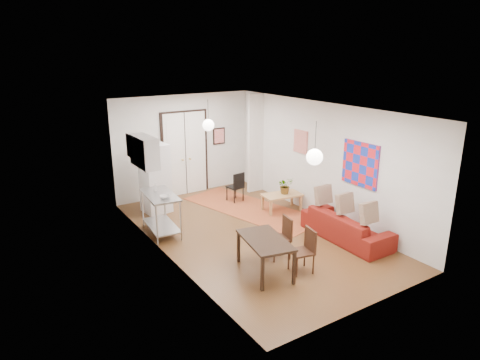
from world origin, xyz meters
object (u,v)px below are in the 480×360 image
kitchen_counter (161,208)px  sofa (346,226)px  black_side_chair (233,184)px  dining_table (265,243)px  coffee_table (282,196)px  dining_chair_near (276,234)px  dining_chair_far (299,246)px  fridge (155,178)px

kitchen_counter → sofa: bearing=-31.6°
sofa → black_side_chair: 3.67m
dining_table → coffee_table: bearing=46.6°
kitchen_counter → dining_chair_near: 2.81m
sofa → coffee_table: sofa is taller
kitchen_counter → dining_table: size_ratio=0.95×
dining_chair_far → fridge: bearing=-154.7°
sofa → kitchen_counter: kitchen_counter is taller
dining_chair_near → black_side_chair: bearing=173.9°
coffee_table → dining_chair_far: bearing=-122.3°
dining_chair_near → dining_chair_far: same height
coffee_table → fridge: (-2.82, 1.73, 0.51)m
dining_chair_near → dining_chair_far: 0.70m
coffee_table → dining_chair_near: (-1.71, -2.01, 0.10)m
coffee_table → black_side_chair: size_ratio=1.29×
sofa → fridge: size_ratio=1.20×
sofa → coffee_table: (-0.10, 2.21, 0.08)m
kitchen_counter → dining_chair_far: size_ratio=1.51×
fridge → black_side_chair: size_ratio=2.14×
fridge → coffee_table: bearing=-36.8°
dining_chair_near → black_side_chair: 3.55m
sofa → fridge: 4.94m
fridge → black_side_chair: (2.17, -0.36, -0.41)m
coffee_table → black_side_chair: (-0.65, 1.38, 0.10)m
fridge → dining_chair_far: size_ratio=2.10×
fridge → black_side_chair: bearing=-14.5°
dining_chair_near → dining_chair_far: bearing=11.3°
dining_chair_near → coffee_table: bearing=150.9°
dining_chair_near → sofa: bearing=95.0°
coffee_table → fridge: size_ratio=0.60×
kitchen_counter → dining_table: 2.94m
coffee_table → dining_table: dining_table is taller
sofa → dining_table: 2.44m
dining_table → dining_chair_near: size_ratio=1.59×
dining_table → sofa: bearing=5.6°
kitchen_counter → dining_chair_near: kitchen_counter is taller
dining_chair_far → sofa: bearing=116.7°
fridge → dining_table: (0.51, -4.18, -0.29)m
coffee_table → fridge: bearing=148.4°
sofa → fridge: bearing=37.6°
sofa → black_side_chair: bearing=12.9°
sofa → dining_table: bearing=96.6°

